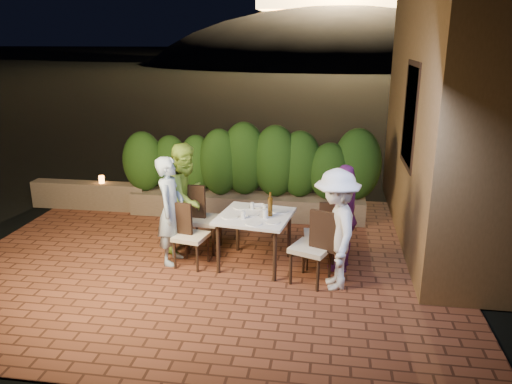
% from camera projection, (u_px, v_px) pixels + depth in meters
% --- Properties ---
extents(ground, '(400.00, 400.00, 0.00)m').
position_uv_depth(ground, '(204.00, 272.00, 6.91)').
color(ground, black).
rests_on(ground, ground).
extents(terrace_floor, '(7.00, 6.00, 0.15)m').
position_uv_depth(terrace_floor, '(213.00, 261.00, 7.39)').
color(terrace_floor, brown).
rests_on(terrace_floor, ground).
extents(building_wall, '(1.60, 5.00, 5.00)m').
position_uv_depth(building_wall, '(464.00, 78.00, 7.54)').
color(building_wall, brown).
rests_on(building_wall, ground).
extents(window_pane, '(0.08, 1.00, 1.40)m').
position_uv_depth(window_pane, '(412.00, 115.00, 7.32)').
color(window_pane, black).
rests_on(window_pane, building_wall).
extents(window_frame, '(0.06, 1.15, 1.55)m').
position_uv_depth(window_frame, '(411.00, 115.00, 7.32)').
color(window_frame, black).
rests_on(window_frame, building_wall).
extents(planter, '(4.20, 0.55, 0.40)m').
position_uv_depth(planter, '(246.00, 205.00, 8.98)').
color(planter, brown).
rests_on(planter, ground).
extents(hedge, '(4.00, 0.70, 1.10)m').
position_uv_depth(hedge, '(246.00, 165.00, 8.76)').
color(hedge, '#1A390F').
rests_on(hedge, planter).
extents(parapet, '(2.20, 0.30, 0.50)m').
position_uv_depth(parapet, '(90.00, 195.00, 9.40)').
color(parapet, brown).
rests_on(parapet, ground).
extents(hill, '(52.00, 40.00, 22.00)m').
position_uv_depth(hill, '(336.00, 96.00, 64.48)').
color(hill, black).
rests_on(hill, ground).
extents(dining_table, '(1.09, 1.09, 0.75)m').
position_uv_depth(dining_table, '(255.00, 240.00, 6.99)').
color(dining_table, white).
rests_on(dining_table, ground).
extents(plate_nw, '(0.23, 0.23, 0.01)m').
position_uv_depth(plate_nw, '(230.00, 217.00, 6.79)').
color(plate_nw, white).
rests_on(plate_nw, dining_table).
extents(plate_sw, '(0.24, 0.24, 0.01)m').
position_uv_depth(plate_sw, '(241.00, 207.00, 7.17)').
color(plate_sw, white).
rests_on(plate_sw, dining_table).
extents(plate_ne, '(0.19, 0.19, 0.01)m').
position_uv_depth(plate_ne, '(273.00, 222.00, 6.59)').
color(plate_ne, white).
rests_on(plate_ne, dining_table).
extents(plate_se, '(0.24, 0.24, 0.01)m').
position_uv_depth(plate_se, '(280.00, 211.00, 7.01)').
color(plate_se, white).
rests_on(plate_se, dining_table).
extents(plate_centre, '(0.19, 0.19, 0.01)m').
position_uv_depth(plate_centre, '(252.00, 214.00, 6.88)').
color(plate_centre, white).
rests_on(plate_centre, dining_table).
extents(plate_front, '(0.22, 0.22, 0.01)m').
position_uv_depth(plate_front, '(254.00, 223.00, 6.54)').
color(plate_front, white).
rests_on(plate_front, dining_table).
extents(glass_nw, '(0.06, 0.06, 0.11)m').
position_uv_depth(glass_nw, '(243.00, 215.00, 6.73)').
color(glass_nw, silver).
rests_on(glass_nw, dining_table).
extents(glass_sw, '(0.06, 0.06, 0.10)m').
position_uv_depth(glass_sw, '(252.00, 206.00, 7.09)').
color(glass_sw, silver).
rests_on(glass_sw, dining_table).
extents(glass_ne, '(0.07, 0.07, 0.12)m').
position_uv_depth(glass_ne, '(265.00, 214.00, 6.73)').
color(glass_ne, silver).
rests_on(glass_ne, dining_table).
extents(glass_se, '(0.07, 0.07, 0.12)m').
position_uv_depth(glass_se, '(265.00, 209.00, 6.93)').
color(glass_se, silver).
rests_on(glass_se, dining_table).
extents(beer_bottle, '(0.07, 0.07, 0.34)m').
position_uv_depth(beer_bottle, '(270.00, 204.00, 6.79)').
color(beer_bottle, '#4C300C').
rests_on(beer_bottle, dining_table).
extents(bowl, '(0.22, 0.22, 0.04)m').
position_uv_depth(bowl, '(259.00, 207.00, 7.15)').
color(bowl, white).
rests_on(bowl, dining_table).
extents(chair_left_front, '(0.50, 0.50, 0.91)m').
position_uv_depth(chair_left_front, '(191.00, 235.00, 6.95)').
color(chair_left_front, black).
rests_on(chair_left_front, ground).
extents(chair_left_back, '(0.50, 0.50, 1.01)m').
position_uv_depth(chair_left_back, '(204.00, 218.00, 7.45)').
color(chair_left_back, black).
rests_on(chair_left_back, ground).
extents(chair_right_front, '(0.61, 0.61, 1.01)m').
position_uv_depth(chair_right_front, '(311.00, 246.00, 6.44)').
color(chair_right_front, black).
rests_on(chair_right_front, ground).
extents(chair_right_back, '(0.47, 0.47, 0.93)m').
position_uv_depth(chair_right_back, '(320.00, 234.00, 6.95)').
color(chair_right_back, black).
rests_on(chair_right_back, ground).
extents(diner_blue, '(0.39, 0.58, 1.55)m').
position_uv_depth(diner_blue, '(171.00, 211.00, 6.97)').
color(diner_blue, '#A1BCD0').
rests_on(diner_blue, ground).
extents(diner_green, '(0.85, 0.96, 1.64)m').
position_uv_depth(diner_green, '(187.00, 197.00, 7.41)').
color(diner_green, '#90BC3A').
rests_on(diner_green, ground).
extents(diner_white, '(0.74, 1.09, 1.56)m').
position_uv_depth(diner_white, '(336.00, 230.00, 6.25)').
color(diner_white, white).
rests_on(diner_white, ground).
extents(diner_purple, '(0.49, 0.92, 1.49)m').
position_uv_depth(diner_purple, '(344.00, 217.00, 6.79)').
color(diner_purple, '#75276C').
rests_on(diner_purple, ground).
extents(parapet_lamp, '(0.10, 0.10, 0.14)m').
position_uv_depth(parapet_lamp, '(102.00, 179.00, 9.27)').
color(parapet_lamp, orange).
rests_on(parapet_lamp, parapet).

